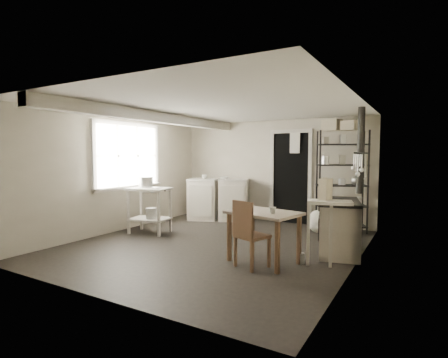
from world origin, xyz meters
The scene contains 31 objects.
floor centered at (0.00, 0.00, 0.00)m, with size 5.00×5.00×0.00m, color black.
ceiling centered at (0.00, 0.00, 2.30)m, with size 5.00×5.00×0.00m, color white.
wall_back centered at (0.00, 2.50, 1.15)m, with size 4.50×0.02×2.30m, color #BBB3A0.
wall_front centered at (0.00, -2.50, 1.15)m, with size 4.50×0.02×2.30m, color #BBB3A0.
wall_left centered at (-2.25, 0.00, 1.15)m, with size 0.02×5.00×2.30m, color #BBB3A0.
wall_right centered at (2.25, 0.00, 1.15)m, with size 0.02×5.00×2.30m, color #BBB3A0.
window centered at (-2.22, 0.20, 1.50)m, with size 0.12×1.76×1.28m, color beige, non-canonical shape.
doorway centered at (0.45, 2.47, 1.00)m, with size 0.96×0.10×2.08m, color beige, non-canonical shape.
ceiling_beam centered at (-1.20, 0.00, 2.20)m, with size 0.18×5.00×0.18m, color beige, non-canonical shape.
wallpaper_panel centered at (2.24, 0.00, 1.15)m, with size 0.01×5.00×2.30m, color beige, non-canonical shape.
utensil_rail centered at (2.19, 0.60, 1.55)m, with size 0.06×1.20×0.44m, color silver, non-canonical shape.
prep_table centered at (-1.57, 0.13, 0.40)m, with size 0.77×0.55×0.88m, color beige, non-canonical shape.
stockpot centered at (-1.72, 0.18, 0.94)m, with size 0.28×0.28×0.30m, color silver.
saucepan centered at (-1.40, 0.11, 0.85)m, with size 0.17×0.17×0.10m, color silver.
bucket centered at (-1.50, 0.09, 0.39)m, with size 0.21×0.21×0.23m, color silver.
base_cabinets centered at (-1.13, 1.99, 0.46)m, with size 1.46×0.63×0.96m, color beige, non-canonical shape.
mixing_bowl centered at (-0.99, 1.99, 0.96)m, with size 0.29×0.29×0.07m, color silver.
counter_cup centered at (-1.46, 1.89, 0.97)m, with size 0.12×0.12×0.10m, color silver.
shelf_rack centered at (1.63, 2.09, 0.95)m, with size 0.94×0.37×1.99m, color black, non-canonical shape.
shelf_jar centered at (1.28, 2.04, 1.37)m, with size 0.09×0.09×0.20m, color silver.
storage_box_a centered at (1.41, 2.14, 2.01)m, with size 0.32×0.28×0.22m, color beige.
storage_box_b centered at (1.76, 2.08, 1.99)m, with size 0.28×0.26×0.18m, color beige.
stove centered at (1.92, 0.52, 0.44)m, with size 0.58×1.05×0.83m, color beige, non-canonical shape.
stovepipe centered at (2.15, 0.92, 1.59)m, with size 0.11×0.11×1.44m, color black, non-canonical shape.
side_ledge centered at (1.95, -0.22, 0.43)m, with size 0.59×0.32×0.91m, color beige, non-canonical shape.
oats_box centered at (1.88, -0.17, 1.01)m, with size 0.12×0.19×0.29m, color beige.
work_table centered at (1.10, -0.48, 0.38)m, with size 0.96×0.67×0.73m, color beige, non-canonical shape.
table_cup centered at (1.27, -0.59, 0.81)m, with size 0.10×0.10×0.09m, color silver.
chair centered at (1.05, -0.74, 0.48)m, with size 0.38×0.40×0.92m, color #503422, non-canonical shape.
flour_sack centered at (1.25, 1.78, 0.24)m, with size 0.37×0.31×0.44m, color white.
floor_crock centered at (1.57, -0.26, 0.07)m, with size 0.12×0.12×0.15m, color silver.
Camera 1 is at (3.05, -4.96, 1.53)m, focal length 28.00 mm.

